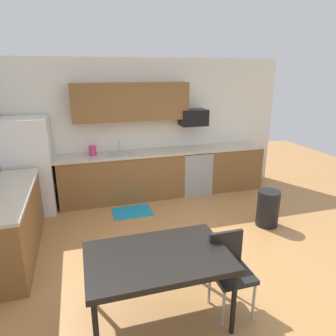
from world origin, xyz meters
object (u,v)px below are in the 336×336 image
oven_range (194,171)px  trash_bin (268,208)px  refrigerator (30,166)px  microwave (193,117)px  kettle (93,151)px  chair_near_table (229,266)px  dining_table (158,260)px

oven_range → trash_bin: oven_range is taller
refrigerator → microwave: size_ratio=3.17×
oven_range → kettle: (-2.03, 0.05, 0.56)m
oven_range → kettle: size_ratio=4.55×
refrigerator → trash_bin: (3.76, -1.68, -0.55)m
oven_range → trash_bin: 1.88m
microwave → chair_near_table: size_ratio=0.64×
refrigerator → kettle: size_ratio=8.55×
kettle → refrigerator: bearing=-173.3°
microwave → dining_table: size_ratio=0.39×
chair_near_table → kettle: 3.53m
trash_bin → kettle: 3.30m
refrigerator → oven_range: (3.13, 0.08, -0.40)m
microwave → dining_table: (-1.61, -3.29, -0.86)m
dining_table → kettle: 3.29m
oven_range → trash_bin: size_ratio=1.52×
microwave → chair_near_table: bearing=-104.3°
trash_bin → oven_range: bearing=109.7°
trash_bin → kettle: (-2.66, 1.81, 0.72)m
refrigerator → microwave: 3.21m
chair_near_table → microwave: bearing=75.7°
microwave → trash_bin: size_ratio=0.90×
kettle → oven_range: bearing=-1.4°
dining_table → oven_range: bearing=63.2°
microwave → trash_bin: 2.33m
dining_table → chair_near_table: chair_near_table is taller
kettle → chair_near_table: bearing=-70.3°
dining_table → chair_near_table: bearing=-3.6°
refrigerator → kettle: 1.12m
chair_near_table → oven_range: bearing=75.3°
refrigerator → chair_near_table: size_ratio=2.01×
oven_range → microwave: (0.00, 0.10, 1.10)m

